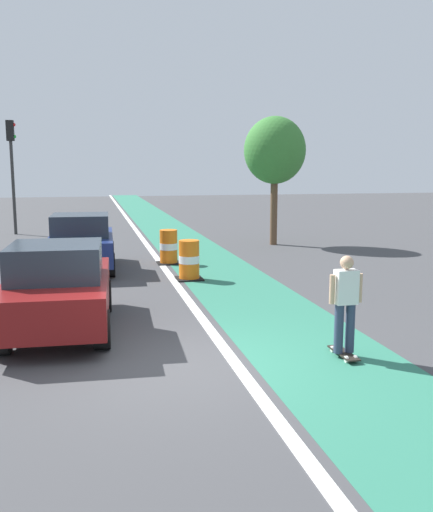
% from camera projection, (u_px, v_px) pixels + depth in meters
% --- Properties ---
extents(ground_plane, '(100.00, 100.00, 0.00)m').
position_uv_depth(ground_plane, '(178.00, 365.00, 8.90)').
color(ground_plane, '#424244').
extents(bike_lane_strip, '(2.50, 80.00, 0.01)m').
position_uv_depth(bike_lane_strip, '(192.00, 250.00, 20.98)').
color(bike_lane_strip, '#2D755B').
rests_on(bike_lane_strip, ground).
extents(lane_divider_stripe, '(0.20, 80.00, 0.01)m').
position_uv_depth(lane_divider_stripe, '(152.00, 251.00, 20.65)').
color(lane_divider_stripe, silver).
rests_on(lane_divider_stripe, ground).
extents(skateboarder_on_lane, '(0.57, 0.80, 1.69)m').
position_uv_depth(skateboarder_on_lane, '(345.00, 303.00, 9.13)').
color(skateboarder_on_lane, black).
rests_on(skateboarder_on_lane, ground).
extents(parked_sedan_nearest, '(2.07, 4.18, 1.70)m').
position_uv_depth(parked_sedan_nearest, '(58.00, 288.00, 10.59)').
color(parked_sedan_nearest, maroon).
rests_on(parked_sedan_nearest, ground).
extents(parked_sedan_second, '(2.02, 4.16, 1.70)m').
position_uv_depth(parked_sedan_second, '(81.00, 243.00, 16.83)').
color(parked_sedan_second, navy).
rests_on(parked_sedan_second, ground).
extents(traffic_barrel_front, '(0.73, 0.73, 1.09)m').
position_uv_depth(traffic_barrel_front, '(189.00, 260.00, 15.49)').
color(traffic_barrel_front, orange).
rests_on(traffic_barrel_front, ground).
extents(traffic_barrel_mid, '(0.73, 0.73, 1.09)m').
position_uv_depth(traffic_barrel_mid, '(169.00, 247.00, 17.99)').
color(traffic_barrel_mid, orange).
rests_on(traffic_barrel_mid, ground).
extents(traffic_light_corner, '(0.41, 0.32, 5.10)m').
position_uv_depth(traffic_light_corner, '(12.00, 157.00, 25.25)').
color(traffic_light_corner, '#2D2D2D').
rests_on(traffic_light_corner, ground).
extents(street_tree_sidewalk, '(2.40, 2.40, 5.00)m').
position_uv_depth(street_tree_sidewalk, '(275.00, 151.00, 21.86)').
color(street_tree_sidewalk, brown).
rests_on(street_tree_sidewalk, ground).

